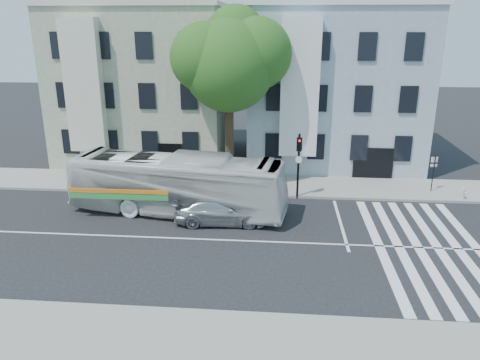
# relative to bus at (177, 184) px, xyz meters

# --- Properties ---
(ground) EXTENTS (120.00, 120.00, 0.00)m
(ground) POSITION_rel_bus_xyz_m (2.28, -3.23, -1.65)
(ground) COLOR black
(ground) RESTS_ON ground
(sidewalk_far) EXTENTS (80.00, 4.00, 0.15)m
(sidewalk_far) POSITION_rel_bus_xyz_m (2.28, 4.77, -1.58)
(sidewalk_far) COLOR gray
(sidewalk_far) RESTS_ON ground
(sidewalk_near) EXTENTS (80.00, 4.00, 0.15)m
(sidewalk_near) POSITION_rel_bus_xyz_m (2.28, -11.23, -1.58)
(sidewalk_near) COLOR gray
(sidewalk_near) RESTS_ON ground
(building_left) EXTENTS (12.00, 10.00, 11.00)m
(building_left) POSITION_rel_bus_xyz_m (-4.72, 11.77, 3.85)
(building_left) COLOR gray
(building_left) RESTS_ON ground
(building_right) EXTENTS (12.00, 10.00, 11.00)m
(building_right) POSITION_rel_bus_xyz_m (9.28, 11.77, 3.85)
(building_right) COLOR #8A98A5
(building_right) RESTS_ON ground
(street_tree) EXTENTS (7.30, 5.90, 11.10)m
(street_tree) POSITION_rel_bus_xyz_m (2.34, 5.50, 6.18)
(street_tree) COLOR #2D2116
(street_tree) RESTS_ON ground
(bus) EXTENTS (4.44, 12.14, 3.31)m
(bus) POSITION_rel_bus_xyz_m (0.00, 0.00, 0.00)
(bus) COLOR silver
(bus) RESTS_ON ground
(sedan) EXTENTS (2.28, 4.94, 1.40)m
(sedan) POSITION_rel_bus_xyz_m (2.49, -1.17, -0.95)
(sedan) COLOR #B3B5BB
(sedan) RESTS_ON ground
(hedge) EXTENTS (8.33, 3.48, 0.70)m
(hedge) POSITION_rel_bus_xyz_m (-2.73, 3.57, -1.15)
(hedge) COLOR #356721
(hedge) RESTS_ON sidewalk_far
(traffic_signal) EXTENTS (0.39, 0.52, 3.95)m
(traffic_signal) POSITION_rel_bus_xyz_m (6.61, 2.71, 0.90)
(traffic_signal) COLOR black
(traffic_signal) RESTS_ON ground
(fire_hydrant) EXTENTS (0.40, 0.28, 0.70)m
(fire_hydrant) POSITION_rel_bus_xyz_m (16.28, 3.19, -1.15)
(fire_hydrant) COLOR #B9BAB5
(fire_hydrant) RESTS_ON sidewalk_far
(far_sign_pole) EXTENTS (0.41, 0.19, 2.29)m
(far_sign_pole) POSITION_rel_bus_xyz_m (14.85, 4.47, -0.04)
(far_sign_pole) COLOR black
(far_sign_pole) RESTS_ON sidewalk_far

